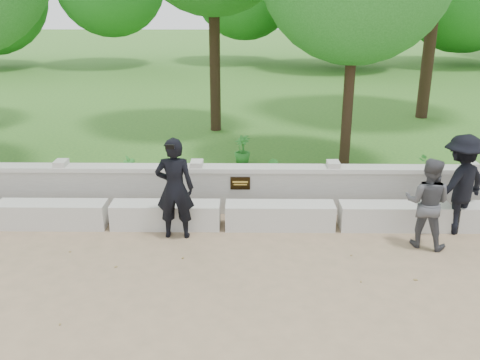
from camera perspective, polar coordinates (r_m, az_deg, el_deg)
The scene contains 11 objects.
ground at distance 7.79m, azimuth -2.45°, elevation -10.91°, with size 80.00×80.00×0.00m, color #977B5C.
lawn at distance 21.05m, azimuth -0.41°, elevation 9.24°, with size 40.00×22.00×0.25m, color #2A581F.
concrete_bench at distance 9.38m, azimuth -1.85°, elevation -3.79°, with size 11.90×0.45×0.45m.
parapet_wall at distance 9.94m, azimuth -1.69°, elevation -0.91°, with size 12.50×0.35×0.90m.
man_main at distance 8.86m, azimuth -6.97°, elevation -0.89°, with size 0.63×0.57×1.74m.
visitor_left at distance 9.05m, azimuth 19.35°, elevation -2.31°, with size 0.90×0.83×1.49m.
visitor_mid at distance 9.74m, azimuth 22.41°, elevation -0.42°, with size 1.28×1.12×1.72m.
shrub_a at distance 10.81m, azimuth -11.58°, elevation 0.94°, with size 0.33×0.22×0.62m, color #2B7B2A.
shrub_b at distance 10.58m, azimuth 3.43°, elevation 0.71°, with size 0.30×0.24×0.55m, color #2B7B2A.
shrub_c at distance 11.17m, azimuth 19.76°, elevation 0.77°, with size 0.56×0.48×0.62m, color #2B7B2A.
shrub_d at distance 11.97m, azimuth 0.24°, elevation 3.25°, with size 0.36×0.32×0.64m, color #2B7B2A.
Camera 1 is at (0.41, -6.69, 3.98)m, focal length 40.00 mm.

